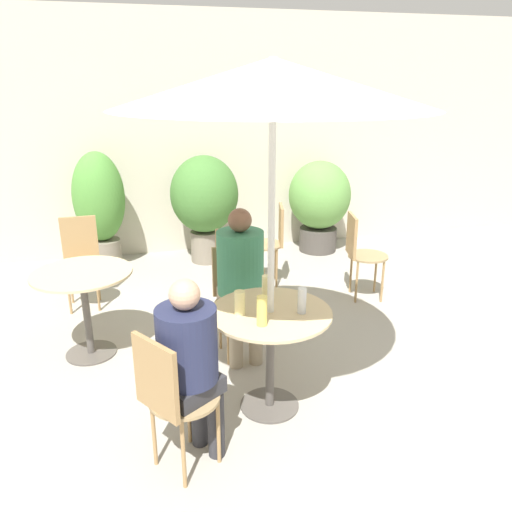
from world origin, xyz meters
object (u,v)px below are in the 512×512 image
cafe_table_near (270,333)px  umbrella (273,84)px  potted_plant_1 (204,199)px  bistro_chair_4 (238,266)px  seated_person_1 (190,357)px  bistro_chair_2 (360,248)px  beer_glass_0 (262,311)px  bistro_chair_5 (81,253)px  beer_glass_1 (302,301)px  potted_plant_0 (99,204)px  cafe_table_far (84,291)px  potted_plant_2 (319,200)px  beer_glass_3 (240,303)px  seated_person_0 (241,273)px  bistro_chair_3 (273,237)px  beer_glass_2 (266,287)px  bistro_chair_1 (171,392)px  bistro_chair_0 (236,290)px

cafe_table_near → umbrella: size_ratio=0.36×
potted_plant_1 → umbrella: umbrella is taller
bistro_chair_4 → seated_person_1: seated_person_1 is taller
bistro_chair_2 → beer_glass_0: size_ratio=4.67×
bistro_chair_2 → seated_person_1: seated_person_1 is taller
cafe_table_near → bistro_chair_2: 2.12m
bistro_chair_5 → potted_plant_1: (1.40, 0.99, 0.26)m
beer_glass_1 → potted_plant_1: 3.19m
potted_plant_0 → bistro_chair_2: bearing=-31.5°
cafe_table_near → cafe_table_far: bearing=140.3°
seated_person_1 → potted_plant_2: bearing=-64.8°
bistro_chair_4 → potted_plant_0: bearing=-7.9°
beer_glass_1 → beer_glass_3: 0.40m
seated_person_0 → seated_person_1: seated_person_0 is taller
bistro_chair_4 → beer_glass_1: 1.50m
cafe_table_near → potted_plant_1: potted_plant_1 is taller
cafe_table_far → bistro_chair_2: bistro_chair_2 is taller
cafe_table_near → seated_person_1: bearing=-146.1°
seated_person_1 → potted_plant_1: bearing=-43.6°
bistro_chair_3 → beer_glass_2: beer_glass_2 is taller
bistro_chair_3 → beer_glass_1: (-0.44, -2.26, 0.28)m
cafe_table_far → bistro_chair_1: bearing=-69.6°
beer_glass_2 → potted_plant_0: potted_plant_0 is taller
beer_glass_1 → potted_plant_2: 3.50m
cafe_table_far → bistro_chair_0: bearing=-9.7°
bistro_chair_5 → beer_glass_2: bearing=-55.7°
bistro_chair_5 → beer_glass_0: (1.28, -2.30, 0.29)m
beer_glass_0 → potted_plant_0: 3.55m
bistro_chair_3 → bistro_chair_4: same height
beer_glass_0 → beer_glass_1: size_ratio=1.10×
bistro_chair_5 → potted_plant_2: potted_plant_2 is taller
cafe_table_far → bistro_chair_1: 1.63m
cafe_table_near → bistro_chair_1: bearing=-146.1°
bistro_chair_5 → beer_glass_2: 2.40m
bistro_chair_0 → seated_person_1: 1.35m
bistro_chair_4 → beer_glass_3: bistro_chair_4 is taller
beer_glass_2 → bistro_chair_4: bearing=87.7°
beer_glass_2 → beer_glass_0: bearing=-108.7°
cafe_table_near → bistro_chair_2: bistro_chair_2 is taller
bistro_chair_4 → beer_glass_0: size_ratio=4.67×
seated_person_1 → potted_plant_0: potted_plant_0 is taller
bistro_chair_5 → beer_glass_2: beer_glass_2 is taller
bistro_chair_0 → bistro_chair_1: 1.47m
potted_plant_1 → bistro_chair_5: bearing=-144.9°
cafe_table_far → beer_glass_0: beer_glass_0 is taller
bistro_chair_3 → bistro_chair_4: (-0.56, -0.79, 0.00)m
potted_plant_1 → bistro_chair_4: bearing=-88.2°
bistro_chair_2 → beer_glass_3: (-1.60, -1.58, 0.27)m
cafe_table_near → beer_glass_1: size_ratio=4.66×
umbrella → seated_person_1: bearing=-146.1°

